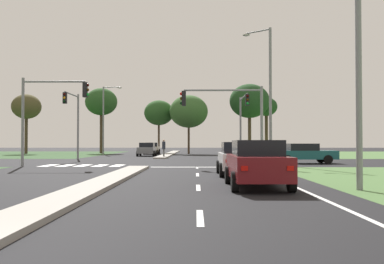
% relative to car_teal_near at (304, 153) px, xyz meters
% --- Properties ---
extents(ground_plane, '(200.00, 200.00, 0.00)m').
position_rel_car_teal_near_xyz_m(ground_plane, '(-11.43, 1.89, -0.76)').
color(ground_plane, black).
extents(grass_verge_far_right, '(35.00, 35.00, 0.01)m').
position_rel_car_teal_near_xyz_m(grass_verge_far_right, '(14.07, 26.39, -0.75)').
color(grass_verge_far_right, '#476B38').
rests_on(grass_verge_far_right, ground).
extents(median_island_near, '(1.20, 22.00, 0.14)m').
position_rel_car_teal_near_xyz_m(median_island_near, '(-11.43, -17.11, -0.69)').
color(median_island_near, gray).
rests_on(median_island_near, ground).
extents(median_island_far, '(1.20, 36.00, 0.14)m').
position_rel_car_teal_near_xyz_m(median_island_far, '(-11.43, 26.89, -0.69)').
color(median_island_far, gray).
rests_on(median_island_far, ground).
extents(lane_dash_near, '(0.14, 2.00, 0.01)m').
position_rel_car_teal_near_xyz_m(lane_dash_near, '(-7.93, -23.68, -0.75)').
color(lane_dash_near, silver).
rests_on(lane_dash_near, ground).
extents(lane_dash_second, '(0.14, 2.00, 0.01)m').
position_rel_car_teal_near_xyz_m(lane_dash_second, '(-7.93, -17.68, -0.75)').
color(lane_dash_second, silver).
rests_on(lane_dash_second, ground).
extents(lane_dash_third, '(0.14, 2.00, 0.01)m').
position_rel_car_teal_near_xyz_m(lane_dash_third, '(-7.93, -11.68, -0.75)').
color(lane_dash_third, silver).
rests_on(lane_dash_third, ground).
extents(lane_dash_fourth, '(0.14, 2.00, 0.01)m').
position_rel_car_teal_near_xyz_m(lane_dash_fourth, '(-7.93, -5.68, -0.75)').
color(lane_dash_fourth, silver).
rests_on(lane_dash_fourth, ground).
extents(edge_line_right, '(0.14, 24.00, 0.01)m').
position_rel_car_teal_near_xyz_m(edge_line_right, '(-4.58, -16.11, -0.75)').
color(edge_line_right, silver).
rests_on(edge_line_right, ground).
extents(stop_bar_near, '(6.40, 0.50, 0.01)m').
position_rel_car_teal_near_xyz_m(stop_bar_near, '(-7.63, -5.11, -0.75)').
color(stop_bar_near, silver).
rests_on(stop_bar_near, ground).
extents(crosswalk_bar_near, '(0.70, 2.80, 0.01)m').
position_rel_car_teal_near_xyz_m(crosswalk_bar_near, '(-17.83, -3.31, -0.75)').
color(crosswalk_bar_near, silver).
rests_on(crosswalk_bar_near, ground).
extents(crosswalk_bar_second, '(0.70, 2.80, 0.01)m').
position_rel_car_teal_near_xyz_m(crosswalk_bar_second, '(-16.68, -3.31, -0.75)').
color(crosswalk_bar_second, silver).
rests_on(crosswalk_bar_second, ground).
extents(crosswalk_bar_third, '(0.70, 2.80, 0.01)m').
position_rel_car_teal_near_xyz_m(crosswalk_bar_third, '(-15.53, -3.31, -0.75)').
color(crosswalk_bar_third, silver).
rests_on(crosswalk_bar_third, ground).
extents(crosswalk_bar_fourth, '(0.70, 2.80, 0.01)m').
position_rel_car_teal_near_xyz_m(crosswalk_bar_fourth, '(-14.38, -3.31, -0.75)').
color(crosswalk_bar_fourth, silver).
rests_on(crosswalk_bar_fourth, ground).
extents(crosswalk_bar_fifth, '(0.70, 2.80, 0.01)m').
position_rel_car_teal_near_xyz_m(crosswalk_bar_fifth, '(-13.23, -3.31, -0.75)').
color(crosswalk_bar_fifth, silver).
rests_on(crosswalk_bar_fifth, ground).
extents(car_teal_near, '(4.57, 2.07, 1.47)m').
position_rel_car_teal_near_xyz_m(car_teal_near, '(0.00, 0.00, 0.00)').
color(car_teal_near, '#19565B').
rests_on(car_teal_near, ground).
extents(car_white_third, '(1.98, 4.29, 1.56)m').
position_rel_car_teal_near_xyz_m(car_white_third, '(-5.98, -11.86, 0.04)').
color(car_white_third, silver).
rests_on(car_white_third, ground).
extents(car_beige_fourth, '(1.98, 4.32, 1.54)m').
position_rel_car_teal_near_xyz_m(car_beige_fourth, '(-13.85, 26.01, 0.03)').
color(car_beige_fourth, '#BCAD8E').
rests_on(car_beige_fourth, ground).
extents(car_grey_fifth, '(2.04, 4.16, 1.53)m').
position_rel_car_teal_near_xyz_m(car_grey_fifth, '(-13.63, 18.07, 0.03)').
color(car_grey_fifth, slate).
rests_on(car_grey_fifth, ground).
extents(car_maroon_sixth, '(1.97, 4.56, 1.61)m').
position_rel_car_teal_near_xyz_m(car_maroon_sixth, '(-5.93, -17.59, 0.07)').
color(car_maroon_sixth, maroon).
rests_on(car_maroon_sixth, ground).
extents(traffic_signal_near_right, '(5.29, 0.32, 5.12)m').
position_rel_car_teal_near_xyz_m(traffic_signal_near_right, '(-5.85, -4.71, 2.83)').
color(traffic_signal_near_right, gray).
rests_on(traffic_signal_near_right, ground).
extents(traffic_signal_far_right, '(0.32, 5.80, 5.78)m').
position_rel_car_teal_near_xyz_m(traffic_signal_far_right, '(-3.83, 6.38, 3.29)').
color(traffic_signal_far_right, gray).
rests_on(traffic_signal_far_right, ground).
extents(traffic_signal_far_left, '(0.32, 4.55, 6.07)m').
position_rel_car_teal_near_xyz_m(traffic_signal_far_left, '(-19.03, 6.93, 3.39)').
color(traffic_signal_far_left, gray).
rests_on(traffic_signal_far_left, ground).
extents(traffic_signal_near_left, '(4.32, 0.32, 5.67)m').
position_rel_car_teal_near_xyz_m(traffic_signal_near_left, '(-17.50, -4.71, 3.13)').
color(traffic_signal_near_left, gray).
rests_on(traffic_signal_near_left, ground).
extents(street_lamp_near, '(2.44, 1.37, 8.18)m').
position_rel_car_teal_near_xyz_m(street_lamp_near, '(-2.50, -18.53, 3.90)').
color(street_lamp_near, gray).
rests_on(street_lamp_near, ground).
extents(street_lamp_second, '(1.93, 1.52, 9.68)m').
position_rel_car_teal_near_xyz_m(street_lamp_second, '(-2.88, -1.43, 4.63)').
color(street_lamp_second, gray).
rests_on(street_lamp_second, ground).
extents(street_lamp_third, '(2.62, 0.76, 8.88)m').
position_rel_car_teal_near_xyz_m(street_lamp_third, '(-19.89, 24.93, 4.25)').
color(street_lamp_third, gray).
rests_on(street_lamp_third, ground).
extents(pedestrian_at_median, '(0.34, 0.34, 1.72)m').
position_rel_car_teal_near_xyz_m(pedestrian_at_median, '(-11.24, 11.97, 0.43)').
color(pedestrian_at_median, '#4C4C4C').
rests_on(pedestrian_at_median, median_island_far).
extents(treeline_second, '(4.03, 4.03, 8.27)m').
position_rel_car_teal_near_xyz_m(treeline_second, '(-31.60, 28.51, 5.74)').
color(treeline_second, '#423323').
rests_on(treeline_second, ground).
extents(treeline_third, '(4.67, 4.67, 9.51)m').
position_rel_car_teal_near_xyz_m(treeline_third, '(-21.85, 31.76, 6.72)').
color(treeline_third, '#423323').
rests_on(treeline_third, ground).
extents(treeline_fourth, '(4.13, 4.13, 7.50)m').
position_rel_car_teal_near_xyz_m(treeline_fourth, '(-13.20, 29.36, 4.97)').
color(treeline_fourth, '#423323').
rests_on(treeline_fourth, ground).
extents(treeline_fifth, '(5.45, 5.45, 9.53)m').
position_rel_car_teal_near_xyz_m(treeline_fifth, '(-0.67, 27.41, 6.42)').
color(treeline_fifth, '#423323').
rests_on(treeline_fifth, ground).
extents(treeline_sixth, '(5.22, 5.22, 8.00)m').
position_rel_car_teal_near_xyz_m(treeline_sixth, '(-8.96, 27.37, 5.02)').
color(treeline_sixth, '#423323').
rests_on(treeline_sixth, ground).
extents(treeline_seventh, '(3.25, 3.25, 8.24)m').
position_rel_car_teal_near_xyz_m(treeline_seventh, '(2.43, 32.53, 5.93)').
color(treeline_seventh, '#423323').
rests_on(treeline_seventh, ground).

